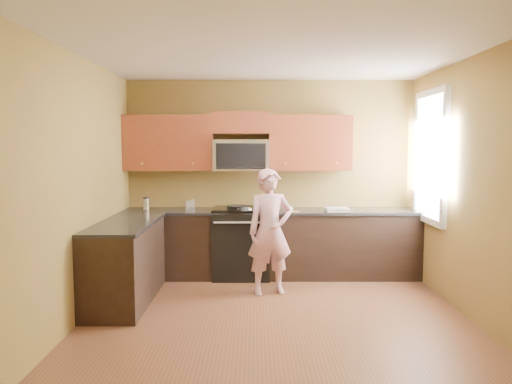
{
  "coord_description": "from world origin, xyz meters",
  "views": [
    {
      "loc": [
        -0.21,
        -4.94,
        1.78
      ],
      "look_at": [
        -0.2,
        1.3,
        1.2
      ],
      "focal_mm": 34.54,
      "sensor_mm": 36.0,
      "label": 1
    }
  ],
  "objects_px": {
    "woman": "(270,232)",
    "butter_tub": "(258,211)",
    "frying_pan": "(238,210)",
    "travel_mug": "(146,209)",
    "microwave": "(241,170)",
    "stove": "(241,242)"
  },
  "relations": [
    {
      "from": "woman",
      "to": "frying_pan",
      "type": "relative_size",
      "value": 3.03
    },
    {
      "from": "microwave",
      "to": "travel_mug",
      "type": "bearing_deg",
      "value": -177.7
    },
    {
      "from": "stove",
      "to": "microwave",
      "type": "bearing_deg",
      "value": 90.0
    },
    {
      "from": "frying_pan",
      "to": "woman",
      "type": "bearing_deg",
      "value": -55.92
    },
    {
      "from": "travel_mug",
      "to": "frying_pan",
      "type": "bearing_deg",
      "value": -14.5
    },
    {
      "from": "microwave",
      "to": "woman",
      "type": "relative_size",
      "value": 0.5
    },
    {
      "from": "microwave",
      "to": "butter_tub",
      "type": "distance_m",
      "value": 0.63
    },
    {
      "from": "woman",
      "to": "travel_mug",
      "type": "bearing_deg",
      "value": 139.23
    },
    {
      "from": "stove",
      "to": "butter_tub",
      "type": "height_order",
      "value": "butter_tub"
    },
    {
      "from": "microwave",
      "to": "frying_pan",
      "type": "relative_size",
      "value": 1.52
    },
    {
      "from": "woman",
      "to": "butter_tub",
      "type": "height_order",
      "value": "woman"
    },
    {
      "from": "woman",
      "to": "frying_pan",
      "type": "xyz_separation_m",
      "value": [
        -0.41,
        0.51,
        0.19
      ]
    },
    {
      "from": "butter_tub",
      "to": "travel_mug",
      "type": "xyz_separation_m",
      "value": [
        -1.53,
        0.2,
        0.0
      ]
    },
    {
      "from": "woman",
      "to": "butter_tub",
      "type": "bearing_deg",
      "value": 89.01
    },
    {
      "from": "microwave",
      "to": "butter_tub",
      "type": "height_order",
      "value": "microwave"
    },
    {
      "from": "microwave",
      "to": "butter_tub",
      "type": "relative_size",
      "value": 6.19
    },
    {
      "from": "stove",
      "to": "butter_tub",
      "type": "bearing_deg",
      "value": -30.14
    },
    {
      "from": "woman",
      "to": "frying_pan",
      "type": "height_order",
      "value": "woman"
    },
    {
      "from": "travel_mug",
      "to": "microwave",
      "type": "bearing_deg",
      "value": 2.3
    },
    {
      "from": "microwave",
      "to": "frying_pan",
      "type": "height_order",
      "value": "microwave"
    },
    {
      "from": "microwave",
      "to": "travel_mug",
      "type": "xyz_separation_m",
      "value": [
        -1.3,
        -0.05,
        -0.53
      ]
    },
    {
      "from": "frying_pan",
      "to": "travel_mug",
      "type": "bearing_deg",
      "value": 161.1
    }
  ]
}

